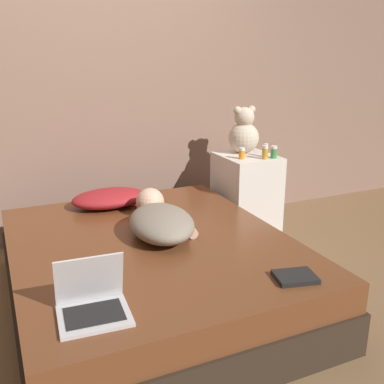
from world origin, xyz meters
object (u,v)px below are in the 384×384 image
at_px(bottle_orange, 242,154).
at_px(book, 295,277).
at_px(bottle_amber, 265,152).
at_px(bottle_blue, 266,150).
at_px(pillow, 110,198).
at_px(teddy_bear, 244,133).
at_px(laptop, 92,302).
at_px(person_lying, 160,219).
at_px(bottle_green, 274,152).

height_order(bottle_orange, book, bottle_orange).
relative_size(bottle_amber, bottle_blue, 1.01).
bearing_deg(bottle_blue, pillow, 174.70).
bearing_deg(teddy_bear, bottle_orange, -123.36).
bearing_deg(bottle_orange, laptop, -139.50).
relative_size(person_lying, bottle_amber, 7.27).
bearing_deg(teddy_bear, pillow, -175.70).
bearing_deg(laptop, bottle_orange, 44.73).
bearing_deg(bottle_orange, bottle_amber, -25.28).
distance_m(bottle_orange, bottle_blue, 0.21).
height_order(bottle_orange, bottle_green, bottle_green).
bearing_deg(pillow, laptop, -107.40).
xyz_separation_m(laptop, book, (0.95, -0.11, -0.04)).
height_order(laptop, bottle_blue, bottle_blue).
relative_size(person_lying, bottle_blue, 7.38).
relative_size(teddy_bear, bottle_green, 3.93).
height_order(bottle_amber, bottle_green, bottle_amber).
xyz_separation_m(person_lying, laptop, (-0.57, -0.72, -0.03)).
xyz_separation_m(laptop, bottle_blue, (1.63, 1.21, 0.26)).
bearing_deg(bottle_orange, bottle_green, -18.85).
height_order(laptop, book, laptop).
xyz_separation_m(laptop, bottle_orange, (1.42, 1.22, 0.25)).
relative_size(bottle_orange, bottle_blue, 0.82).
bearing_deg(bottle_green, pillow, 171.66).
distance_m(laptop, bottle_blue, 2.05).
xyz_separation_m(laptop, teddy_bear, (1.55, 1.40, 0.38)).
height_order(bottle_orange, bottle_blue, bottle_blue).
height_order(person_lying, bottle_blue, bottle_blue).
relative_size(laptop, bottle_blue, 2.96).
relative_size(bottle_orange, bottle_green, 0.90).
bearing_deg(book, pillow, 110.69).
xyz_separation_m(laptop, bottle_green, (1.66, 1.14, 0.26)).
xyz_separation_m(bottle_amber, bottle_green, (0.08, -0.01, -0.01)).
height_order(person_lying, book, person_lying).
relative_size(pillow, teddy_bear, 1.41).
relative_size(pillow, bottle_blue, 5.06).
bearing_deg(bottle_green, bottle_amber, 175.89).
distance_m(teddy_bear, bottle_blue, 0.24).
relative_size(bottle_green, bottle_blue, 0.92).
bearing_deg(person_lying, bottle_green, 29.92).
xyz_separation_m(bottle_orange, bottle_green, (0.24, -0.08, 0.00)).
bearing_deg(bottle_orange, person_lying, -149.71).
xyz_separation_m(bottle_green, bottle_blue, (-0.03, 0.07, 0.00)).
xyz_separation_m(person_lying, bottle_blue, (1.06, 0.49, 0.24)).
relative_size(teddy_bear, bottle_orange, 4.36).
bearing_deg(person_lying, teddy_bear, 43.97).
bearing_deg(laptop, person_lying, 55.78).
xyz_separation_m(bottle_orange, book, (-0.47, -1.32, -0.30)).
xyz_separation_m(teddy_bear, bottle_blue, (0.08, -0.20, -0.11)).
height_order(person_lying, bottle_green, bottle_green).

